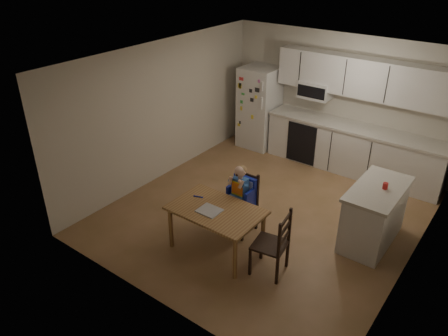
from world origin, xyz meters
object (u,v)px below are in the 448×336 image
refrigerator (259,107)px  red_cup (385,186)px  chair_side (277,240)px  kitchen_island (374,215)px  dining_table (216,215)px  chair_booster (242,191)px

refrigerator → red_cup: 3.75m
red_cup → chair_side: bearing=-119.5°
refrigerator → chair_side: 4.13m
refrigerator → kitchen_island: size_ratio=1.38×
refrigerator → kitchen_island: refrigerator is taller
red_cup → kitchen_island: bearing=-165.1°
dining_table → refrigerator: bearing=113.5°
kitchen_island → chair_side: size_ratio=1.30×
refrigerator → chair_booster: size_ratio=1.52×
chair_booster → chair_side: size_ratio=1.18×
kitchen_island → chair_booster: chair_booster is taller
dining_table → chair_booster: chair_booster is taller
red_cup → dining_table: size_ratio=0.07×
dining_table → chair_side: chair_side is taller
chair_booster → chair_side: (0.94, -0.55, -0.14)m
refrigerator → chair_booster: 3.16m
dining_table → chair_side: 0.95m
red_cup → dining_table: 2.38m
refrigerator → red_cup: bearing=-29.7°
red_cup → chair_side: (-0.84, -1.48, -0.42)m
chair_booster → dining_table: bearing=-89.6°
refrigerator → dining_table: 3.72m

